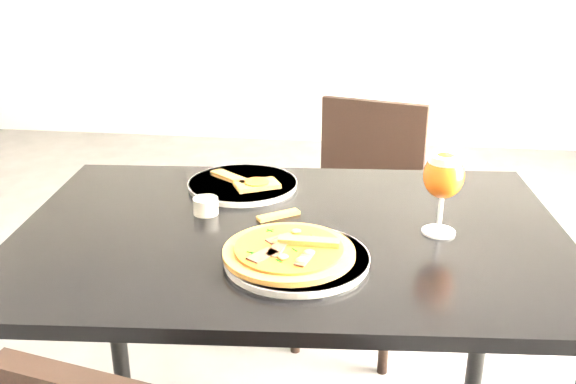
# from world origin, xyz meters

# --- Properties ---
(dining_table) EXTENTS (1.26, 0.89, 0.75)m
(dining_table) POSITION_xyz_m (0.22, -0.11, 0.66)
(dining_table) COLOR black
(dining_table) RESTS_ON ground
(chair_far) EXTENTS (0.47, 0.47, 0.83)m
(chair_far) POSITION_xyz_m (0.37, 0.66, 0.46)
(chair_far) COLOR black
(chair_far) RESTS_ON ground
(plate_main) EXTENTS (0.36, 0.36, 0.02)m
(plate_main) POSITION_xyz_m (0.25, -0.26, 0.76)
(plate_main) COLOR silver
(plate_main) RESTS_ON dining_table
(pizza) EXTENTS (0.26, 0.26, 0.03)m
(pizza) POSITION_xyz_m (0.24, -0.26, 0.77)
(pizza) COLOR #965424
(pizza) RESTS_ON plate_main
(plate_second) EXTENTS (0.34, 0.34, 0.01)m
(plate_second) POSITION_xyz_m (0.07, 0.13, 0.76)
(plate_second) COLOR silver
(plate_second) RESTS_ON dining_table
(crust_scraps) EXTENTS (0.20, 0.15, 0.02)m
(crust_scraps) POSITION_xyz_m (0.08, 0.11, 0.77)
(crust_scraps) COLOR #965424
(crust_scraps) RESTS_ON plate_second
(loose_crust) EXTENTS (0.10, 0.08, 0.01)m
(loose_crust) POSITION_xyz_m (0.18, -0.05, 0.75)
(loose_crust) COLOR #965424
(loose_crust) RESTS_ON dining_table
(sauce_cup) EXTENTS (0.06, 0.06, 0.04)m
(sauce_cup) POSITION_xyz_m (0.01, -0.05, 0.77)
(sauce_cup) COLOR beige
(sauce_cup) RESTS_ON dining_table
(beer_glass) EXTENTS (0.09, 0.09, 0.18)m
(beer_glass) POSITION_xyz_m (0.54, -0.09, 0.88)
(beer_glass) COLOR silver
(beer_glass) RESTS_ON dining_table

